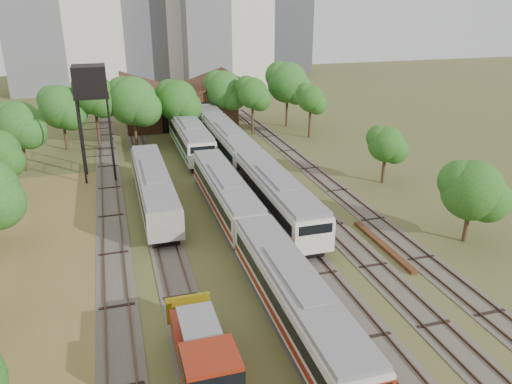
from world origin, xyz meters
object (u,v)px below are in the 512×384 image
object	(u,v)px
railcar_green_set	(229,144)
water_tower	(90,84)
shunter_locomotive	(204,361)
railcar_red_set	(253,235)

from	to	relation	value
railcar_green_set	water_tower	xyz separation A→B (m)	(-14.76, -2.05, 7.97)
railcar_green_set	shunter_locomotive	distance (m)	37.22
railcar_green_set	shunter_locomotive	size ratio (longest dim) A/B	6.43
railcar_red_set	shunter_locomotive	world-z (taller)	railcar_red_set
shunter_locomotive	water_tower	world-z (taller)	water_tower
railcar_green_set	shunter_locomotive	bearing A→B (deg)	-105.59
railcar_red_set	shunter_locomotive	xyz separation A→B (m)	(-6.00, -12.12, -0.26)
railcar_green_set	railcar_red_set	bearing A→B (deg)	-99.57
shunter_locomotive	railcar_green_set	bearing A→B (deg)	74.41
railcar_green_set	water_tower	size ratio (longest dim) A/B	4.39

